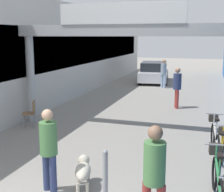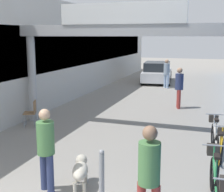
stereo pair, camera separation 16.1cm
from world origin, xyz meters
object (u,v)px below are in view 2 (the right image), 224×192
Objects in this scene: parked_car_white at (157,72)px; pedestrian_companion at (149,172)px; bicycle_silver_farthest at (215,137)px; dog_on_leash at (81,170)px; pedestrian_elderly_walking at (166,72)px; bollard_post_metal at (102,176)px; pedestrian_with_dog at (46,145)px; bicycle_green_second at (214,178)px; cafe_chair_wood_nearer at (32,111)px; bicycle_orange_third at (220,153)px; pedestrian_carrying_crate at (179,85)px.

pedestrian_companion is at bearing -79.76° from parked_car_white.
dog_on_leash is at bearing -131.62° from bicycle_silver_farthest.
pedestrian_companion is 2.01m from dog_on_leash.
parked_car_white reaches higher than dog_on_leash.
bollard_post_metal is (0.93, -13.20, -0.44)m from pedestrian_elderly_walking.
pedestrian_with_dog is at bearing 177.93° from bollard_post_metal.
bicycle_green_second is 6.66m from cafe_chair_wood_nearer.
pedestrian_with_dog is at bearing -147.27° from bicycle_orange_third.
bicycle_orange_third is at bearing 32.29° from dog_on_leash.
pedestrian_with_dog is 2.25m from pedestrian_companion.
pedestrian_companion reaches higher than bollard_post_metal.
parked_car_white is at bearing 79.86° from cafe_chair_wood_nearer.
pedestrian_companion reaches higher than bicycle_silver_farthest.
dog_on_leash is 0.94× the size of cafe_chair_wood_nearer.
bicycle_green_second is at bearing 20.83° from bollard_post_metal.
pedestrian_with_dog reaches higher than bicycle_silver_farthest.
pedestrian_companion reaches higher than parked_car_white.
bicycle_orange_third is 2.96m from bollard_post_metal.
pedestrian_elderly_walking is (-1.33, 5.03, -0.03)m from pedestrian_carrying_crate.
pedestrian_companion is 1.94× the size of cafe_chair_wood_nearer.
pedestrian_with_dog reaches higher than bicycle_green_second.
bollard_post_metal is 0.24× the size of parked_car_white.
pedestrian_carrying_crate reaches higher than dog_on_leash.
bicycle_orange_third is at bearing -15.84° from cafe_chair_wood_nearer.
cafe_chair_wood_nearer is (-4.95, 4.41, -0.45)m from pedestrian_companion.
bicycle_green_second reaches higher than cafe_chair_wood_nearer.
dog_on_leash is at bearing -97.47° from pedestrian_carrying_crate.
pedestrian_carrying_crate is at bearing 82.53° from dog_on_leash.
parked_car_white is at bearing 107.60° from pedestrian_carrying_crate.
dog_on_leash is at bearing -172.92° from bicycle_green_second.
pedestrian_elderly_walking is 2.00× the size of dog_on_leash.
bollard_post_metal is at bearing -85.96° from pedestrian_elderly_walking.
bollard_post_metal reaches higher than bicycle_silver_farthest.
bicycle_orange_third is (1.06, 2.71, -0.56)m from pedestrian_companion.
bollard_post_metal is (-1.00, 0.59, -0.47)m from pedestrian_companion.
pedestrian_companion reaches higher than pedestrian_with_dog.
pedestrian_companion is 1.25m from bollard_post_metal.
pedestrian_companion is 6.65m from cafe_chair_wood_nearer.
bicycle_silver_farthest is (3.08, 3.24, -0.52)m from pedestrian_with_dog.
cafe_chair_wood_nearer is 11.73m from parked_car_white.
parked_car_white is (-3.95, 13.25, 0.21)m from bicycle_orange_third.
pedestrian_with_dog reaches higher than cafe_chair_wood_nearer.
dog_on_leash is at bearing 145.63° from bollard_post_metal.
bicycle_green_second is 0.40× the size of parked_car_white.
pedestrian_carrying_crate is at bearing 79.11° from pedestrian_with_dog.
parked_car_white is (2.06, 11.54, 0.10)m from cafe_chair_wood_nearer.
bicycle_orange_third is 13.83m from parked_car_white.
pedestrian_with_dog is 1.64× the size of bollard_post_metal.
pedestrian_with_dog is 8.27m from pedestrian_carrying_crate.
bicycle_green_second is (3.12, 0.70, -0.52)m from pedestrian_with_dog.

